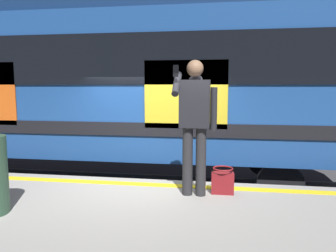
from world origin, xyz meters
TOP-DOWN VIEW (x-y plane):
  - ground_plane at (0.00, 0.00)m, footprint 24.13×24.13m
  - safety_line at (0.00, 0.30)m, footprint 11.86×0.16m
  - track_rail_near at (0.00, -1.33)m, footprint 15.73×0.08m
  - track_rail_far at (0.00, -2.76)m, footprint 15.73×0.08m
  - train_carriage at (1.40, -2.04)m, footprint 11.24×2.75m
  - passenger at (-0.83, 0.65)m, footprint 0.57×0.55m
  - handbag at (-1.22, 0.53)m, footprint 0.31×0.28m

SIDE VIEW (x-z plane):
  - ground_plane at x=0.00m, z-range 0.00..0.00m
  - track_rail_near at x=0.00m, z-range 0.00..0.16m
  - track_rail_far at x=0.00m, z-range 0.00..0.16m
  - safety_line at x=0.00m, z-range 0.86..0.87m
  - handbag at x=-1.22m, z-range 0.85..1.21m
  - passenger at x=-0.83m, z-range 1.03..2.85m
  - train_carriage at x=1.40m, z-range 0.54..4.33m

